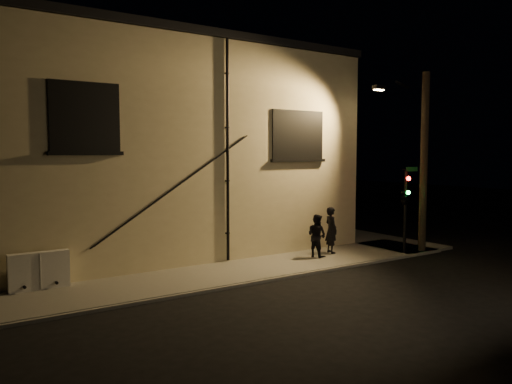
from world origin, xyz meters
TOP-DOWN VIEW (x-y plane):
  - ground at (0.00, 0.00)m, footprint 90.00×90.00m
  - sidewalk at (1.22, 4.39)m, footprint 21.00×16.00m
  - building at (-3.00, 8.99)m, footprint 16.20×12.23m
  - utility_cabinet at (-8.56, 2.70)m, footprint 1.74×0.29m
  - pedestrian_a at (2.56, 1.94)m, footprint 0.59×0.78m
  - pedestrian_b at (1.56, 1.69)m, footprint 0.79×0.93m
  - traffic_signal at (4.99, 0.23)m, footprint 1.39×2.09m
  - streetlamp_pole at (6.09, 0.29)m, footprint 2.04×1.40m

SIDE VIEW (x-z plane):
  - ground at x=0.00m, z-range 0.00..0.00m
  - sidewalk at x=1.22m, z-range 0.00..0.12m
  - utility_cabinet at x=-8.56m, z-range 0.12..1.27m
  - pedestrian_b at x=1.56m, z-range 0.12..1.82m
  - pedestrian_a at x=2.56m, z-range 0.12..2.03m
  - traffic_signal at x=4.99m, z-range 0.74..4.28m
  - streetlamp_pole at x=6.09m, z-range 0.21..7.80m
  - building at x=-3.00m, z-range 0.00..8.80m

